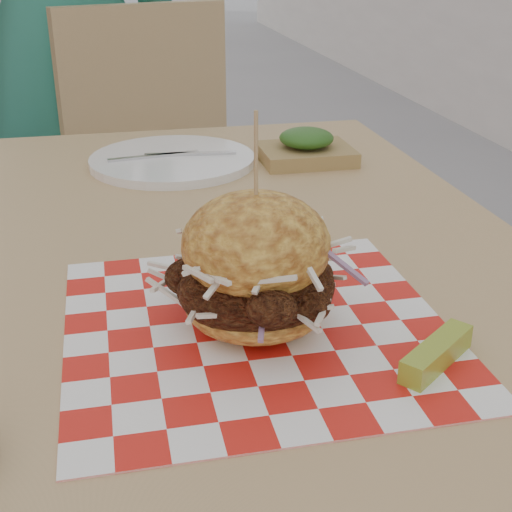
% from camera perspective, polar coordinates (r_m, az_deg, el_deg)
% --- Properties ---
extents(diner, '(0.70, 0.52, 1.74)m').
position_cam_1_polar(diner, '(1.91, -15.13, 16.81)').
color(diner, '#2B7E67').
rests_on(diner, ground).
extents(patio_table, '(0.80, 1.20, 0.75)m').
position_cam_1_polar(patio_table, '(0.88, -3.84, -4.53)').
color(patio_table, tan).
rests_on(patio_table, ground).
extents(patio_chair, '(0.53, 0.53, 0.95)m').
position_cam_1_polar(patio_chair, '(1.75, -9.16, 5.91)').
color(patio_chair, tan).
rests_on(patio_chair, ground).
extents(paper_liner, '(0.36, 0.36, 0.00)m').
position_cam_1_polar(paper_liner, '(0.69, -0.00, -5.62)').
color(paper_liner, red).
rests_on(paper_liner, patio_table).
extents(sandwich, '(0.18, 0.18, 0.21)m').
position_cam_1_polar(sandwich, '(0.66, 0.00, -1.22)').
color(sandwich, gold).
rests_on(sandwich, paper_liner).
extents(pickle_spear, '(0.09, 0.08, 0.02)m').
position_cam_1_polar(pickle_spear, '(0.64, 14.25, -7.58)').
color(pickle_spear, '#8AAA31').
rests_on(pickle_spear, paper_liner).
extents(place_setting, '(0.27, 0.27, 0.02)m').
position_cam_1_polar(place_setting, '(1.19, -6.70, 7.62)').
color(place_setting, white).
rests_on(place_setting, patio_table).
extents(kraft_tray, '(0.15, 0.12, 0.06)m').
position_cam_1_polar(kraft_tray, '(1.19, 4.03, 8.60)').
color(kraft_tray, olive).
rests_on(kraft_tray, patio_table).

